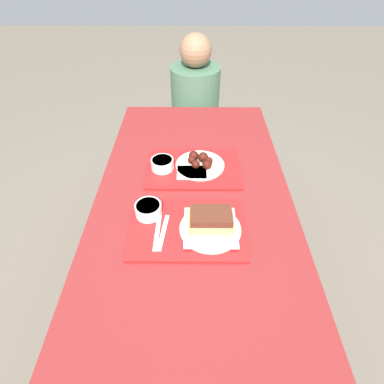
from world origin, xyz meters
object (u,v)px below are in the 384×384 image
tray_far (195,168)px  brisket_sandwich_plate (211,223)px  bowl_coleslaw_near (149,209)px  person_seated_across (196,96)px  wings_plate_far (201,162)px  tray_near (188,228)px

tray_far → brisket_sandwich_plate: size_ratio=1.87×
bowl_coleslaw_near → person_seated_across: (0.18, 1.15, -0.07)m
bowl_coleslaw_near → wings_plate_far: wings_plate_far is taller
tray_far → wings_plate_far: 0.04m
tray_near → bowl_coleslaw_near: size_ratio=4.13×
brisket_sandwich_plate → wings_plate_far: bearing=94.8°
person_seated_across → brisket_sandwich_plate: bearing=-87.5°
brisket_sandwich_plate → person_seated_across: (-0.05, 1.23, -0.07)m
bowl_coleslaw_near → brisket_sandwich_plate: size_ratio=0.45×
brisket_sandwich_plate → wings_plate_far: brisket_sandwich_plate is taller
bowl_coleslaw_near → brisket_sandwich_plate: (0.24, -0.08, 0.01)m
tray_near → person_seated_across: bearing=88.5°
wings_plate_far → tray_far: bearing=-154.0°
brisket_sandwich_plate → person_seated_across: size_ratio=0.34×
tray_near → tray_far: (0.02, 0.37, 0.00)m
tray_far → person_seated_across: (0.01, 0.85, -0.03)m
wings_plate_far → person_seated_across: 0.84m
person_seated_across → tray_near: bearing=-91.5°
tray_near → bowl_coleslaw_near: (-0.15, 0.07, 0.03)m
tray_near → person_seated_across: size_ratio=0.63×
brisket_sandwich_plate → person_seated_across: person_seated_across is taller
tray_near → brisket_sandwich_plate: bearing=-7.6°
bowl_coleslaw_near → tray_far: bearing=59.6°
tray_near → bowl_coleslaw_near: bowl_coleslaw_near is taller
wings_plate_far → person_seated_across: bearing=91.4°
bowl_coleslaw_near → wings_plate_far: size_ratio=0.46×
wings_plate_far → brisket_sandwich_plate: bearing=-85.2°
tray_far → wings_plate_far: (0.03, 0.01, 0.02)m
tray_far → brisket_sandwich_plate: bearing=-81.0°
bowl_coleslaw_near → person_seated_across: size_ratio=0.15×
tray_far → wings_plate_far: wings_plate_far is taller
tray_far → bowl_coleslaw_near: 0.35m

